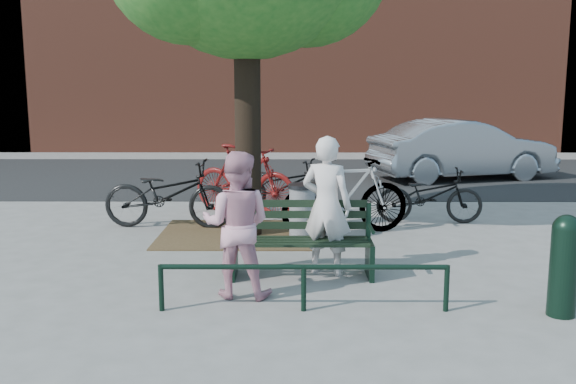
{
  "coord_description": "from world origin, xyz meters",
  "views": [
    {
      "loc": [
        -0.13,
        -7.66,
        2.4
      ],
      "look_at": [
        -0.18,
        1.0,
        0.89
      ],
      "focal_mm": 40.0,
      "sensor_mm": 36.0,
      "label": 1
    }
  ],
  "objects_px": {
    "bollard": "(564,262)",
    "parked_car": "(462,150)",
    "litter_bin": "(302,212)",
    "bicycle_c": "(282,186)",
    "person_left": "(327,206)",
    "park_bench": "(302,238)",
    "person_right": "(237,225)"
  },
  "relations": [
    {
      "from": "park_bench",
      "to": "parked_car",
      "type": "distance_m",
      "value": 8.92
    },
    {
      "from": "person_left",
      "to": "bollard",
      "type": "xyz_separation_m",
      "value": [
        2.35,
        -1.47,
        -0.3
      ]
    },
    {
      "from": "park_bench",
      "to": "bicycle_c",
      "type": "xyz_separation_m",
      "value": [
        -0.3,
        3.84,
        0.03
      ]
    },
    {
      "from": "person_left",
      "to": "bicycle_c",
      "type": "relative_size",
      "value": 0.91
    },
    {
      "from": "bicycle_c",
      "to": "parked_car",
      "type": "xyz_separation_m",
      "value": [
        4.36,
        4.09,
        0.23
      ]
    },
    {
      "from": "parked_car",
      "to": "bollard",
      "type": "bearing_deg",
      "value": 155.65
    },
    {
      "from": "park_bench",
      "to": "person_right",
      "type": "relative_size",
      "value": 1.06
    },
    {
      "from": "litter_bin",
      "to": "bicycle_c",
      "type": "distance_m",
      "value": 2.13
    },
    {
      "from": "person_left",
      "to": "person_right",
      "type": "height_order",
      "value": "person_left"
    },
    {
      "from": "park_bench",
      "to": "bollard",
      "type": "relative_size",
      "value": 1.63
    },
    {
      "from": "person_right",
      "to": "litter_bin",
      "type": "xyz_separation_m",
      "value": [
        0.77,
        2.52,
        -0.38
      ]
    },
    {
      "from": "person_left",
      "to": "person_right",
      "type": "distance_m",
      "value": 1.35
    },
    {
      "from": "bicycle_c",
      "to": "parked_car",
      "type": "bearing_deg",
      "value": -28.35
    },
    {
      "from": "person_right",
      "to": "bollard",
      "type": "height_order",
      "value": "person_right"
    },
    {
      "from": "person_left",
      "to": "bicycle_c",
      "type": "xyz_separation_m",
      "value": [
        -0.61,
        3.77,
        -0.37
      ]
    },
    {
      "from": "person_left",
      "to": "bicycle_c",
      "type": "distance_m",
      "value": 3.84
    },
    {
      "from": "bollard",
      "to": "parked_car",
      "type": "relative_size",
      "value": 0.24
    },
    {
      "from": "bollard",
      "to": "bicycle_c",
      "type": "xyz_separation_m",
      "value": [
        -2.96,
        5.24,
        -0.07
      ]
    },
    {
      "from": "person_left",
      "to": "parked_car",
      "type": "distance_m",
      "value": 8.72
    },
    {
      "from": "person_right",
      "to": "bollard",
      "type": "xyz_separation_m",
      "value": [
        3.4,
        -0.61,
        -0.25
      ]
    },
    {
      "from": "bollard",
      "to": "parked_car",
      "type": "distance_m",
      "value": 9.44
    },
    {
      "from": "person_left",
      "to": "parked_car",
      "type": "bearing_deg",
      "value": -93.98
    },
    {
      "from": "parked_car",
      "to": "litter_bin",
      "type": "bearing_deg",
      "value": 131.17
    },
    {
      "from": "park_bench",
      "to": "bollard",
      "type": "height_order",
      "value": "bollard"
    },
    {
      "from": "bollard",
      "to": "parked_car",
      "type": "height_order",
      "value": "parked_car"
    },
    {
      "from": "bollard",
      "to": "litter_bin",
      "type": "relative_size",
      "value": 1.22
    },
    {
      "from": "bicycle_c",
      "to": "park_bench",
      "type": "bearing_deg",
      "value": -157.08
    },
    {
      "from": "park_bench",
      "to": "parked_car",
      "type": "height_order",
      "value": "parked_car"
    },
    {
      "from": "park_bench",
      "to": "person_right",
      "type": "height_order",
      "value": "person_right"
    },
    {
      "from": "park_bench",
      "to": "litter_bin",
      "type": "distance_m",
      "value": 1.74
    },
    {
      "from": "person_left",
      "to": "bicycle_c",
      "type": "bearing_deg",
      "value": -59.32
    },
    {
      "from": "person_right",
      "to": "parked_car",
      "type": "relative_size",
      "value": 0.37
    }
  ]
}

